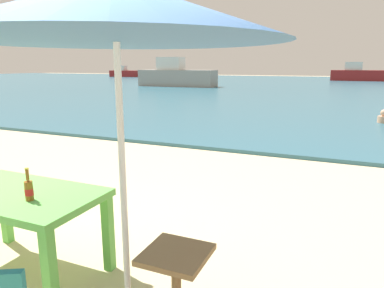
{
  "coord_description": "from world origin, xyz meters",
  "views": [
    {
      "loc": [
        1.76,
        -1.9,
        1.81
      ],
      "look_at": [
        -0.34,
        3.0,
        0.6
      ],
      "focal_mm": 32.86,
      "sensor_mm": 36.0,
      "label": 1
    }
  ],
  "objects": [
    {
      "name": "boat_tanker",
      "position": [
        -28.12,
        42.29,
        0.65
      ],
      "size": [
        4.4,
        1.2,
        1.6
      ],
      "color": "maroon",
      "rests_on": "sea_water"
    },
    {
      "name": "boat_barge",
      "position": [
        2.92,
        41.41,
        0.81
      ],
      "size": [
        5.56,
        1.52,
        2.02
      ],
      "color": "maroon",
      "rests_on": "sea_water"
    },
    {
      "name": "picnic_table_green",
      "position": [
        -0.69,
        0.09,
        0.65
      ],
      "size": [
        1.4,
        0.8,
        0.76
      ],
      "color": "#60B24C",
      "rests_on": "ground_plane"
    },
    {
      "name": "beer_bottle_amber",
      "position": [
        -0.45,
        -0.01,
        0.85
      ],
      "size": [
        0.07,
        0.07,
        0.26
      ],
      "color": "brown",
      "rests_on": "picnic_table_green"
    },
    {
      "name": "boat_ferry",
      "position": [
        -10.94,
        24.41,
        0.92
      ],
      "size": [
        6.41,
        1.75,
        2.33
      ],
      "color": "gray",
      "rests_on": "sea_water"
    },
    {
      "name": "sea_water",
      "position": [
        0.0,
        30.0,
        0.04
      ],
      "size": [
        120.0,
        50.0,
        0.08
      ],
      "primitive_type": "cube",
      "color": "#2D6075",
      "rests_on": "ground_plane"
    },
    {
      "name": "side_table_wood",
      "position": [
        0.79,
        0.09,
        0.35
      ],
      "size": [
        0.44,
        0.44,
        0.54
      ],
      "color": "olive",
      "rests_on": "ground_plane"
    },
    {
      "name": "swimmer_person",
      "position": [
        2.94,
        10.11,
        0.24
      ],
      "size": [
        0.34,
        0.34,
        0.41
      ],
      "color": "tan",
      "rests_on": "sea_water"
    },
    {
      "name": "patio_umbrella",
      "position": [
        0.47,
        -0.05,
        2.12
      ],
      "size": [
        2.1,
        2.1,
        2.3
      ],
      "color": "silver",
      "rests_on": "ground_plane"
    }
  ]
}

